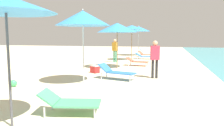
# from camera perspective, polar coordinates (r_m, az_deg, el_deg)

# --- Properties ---
(umbrella_third) EXTENTS (1.90, 1.90, 2.61)m
(umbrella_third) POSITION_cam_1_polar(r_m,az_deg,el_deg) (4.68, -25.89, 13.59)
(umbrella_third) COLOR #4C4C51
(umbrella_third) RESTS_ON ground
(lounger_third_shoreside) EXTENTS (1.48, 0.94, 0.55)m
(lounger_third_shoreside) POSITION_cam_1_polar(r_m,az_deg,el_deg) (5.23, -10.90, -9.77)
(lounger_third_shoreside) COLOR #4CA572
(lounger_third_shoreside) RESTS_ON ground
(umbrella_fourth) EXTENTS (2.04, 2.04, 2.80)m
(umbrella_fourth) POSITION_cam_1_polar(r_m,az_deg,el_deg) (8.38, -7.57, 11.45)
(umbrella_fourth) COLOR silver
(umbrella_fourth) RESTS_ON ground
(lounger_fourth_shoreside) EXTENTS (1.67, 0.93, 0.64)m
(lounger_fourth_shoreside) POSITION_cam_1_polar(r_m,az_deg,el_deg) (9.20, 1.17, -2.21)
(lounger_fourth_shoreside) COLOR blue
(lounger_fourth_shoreside) RESTS_ON ground
(umbrella_fifth) EXTENTS (2.28, 2.28, 2.63)m
(umbrella_fifth) POSITION_cam_1_polar(r_m,az_deg,el_deg) (12.54, 1.35, 9.15)
(umbrella_fifth) COLOR olive
(umbrella_fifth) RESTS_ON ground
(lounger_fifth_shoreside) EXTENTS (1.38, 0.68, 0.52)m
(lounger_fifth_shoreside) POSITION_cam_1_polar(r_m,az_deg,el_deg) (13.68, 6.55, 0.47)
(lounger_fifth_shoreside) COLOR #D8593F
(lounger_fifth_shoreside) RESTS_ON ground
(umbrella_sixth) EXTENTS (1.81, 1.81, 2.72)m
(umbrella_sixth) POSITION_cam_1_polar(r_m,az_deg,el_deg) (16.81, 5.17, 9.18)
(umbrella_sixth) COLOR olive
(umbrella_sixth) RESTS_ON ground
(lounger_sixth_shoreside) EXTENTS (1.59, 0.69, 0.50)m
(lounger_sixth_shoreside) POSITION_cam_1_polar(r_m,az_deg,el_deg) (18.00, 8.50, 1.81)
(lounger_sixth_shoreside) COLOR blue
(lounger_sixth_shoreside) RESTS_ON ground
(umbrella_farthest) EXTENTS (2.19, 2.19, 2.84)m
(umbrella_farthest) POSITION_cam_1_polar(r_m,az_deg,el_deg) (21.18, 6.93, 8.77)
(umbrella_farthest) COLOR silver
(umbrella_farthest) RESTS_ON ground
(lounger_farthest_shoreside) EXTENTS (1.42, 0.75, 0.65)m
(lounger_farthest_shoreside) POSITION_cam_1_polar(r_m,az_deg,el_deg) (22.28, 8.75, 2.95)
(lounger_farthest_shoreside) COLOR blue
(lounger_farthest_shoreside) RESTS_ON ground
(lounger_farthest_inland) EXTENTS (1.47, 0.79, 0.53)m
(lounger_farthest_inland) POSITION_cam_1_polar(r_m,az_deg,el_deg) (20.14, 8.71, 2.32)
(lounger_farthest_inland) COLOR #D8593F
(lounger_farthest_inland) RESTS_ON ground
(person_walking_near) EXTENTS (0.42, 0.35, 1.63)m
(person_walking_near) POSITION_cam_1_polar(r_m,az_deg,el_deg) (15.52, 0.76, 3.84)
(person_walking_near) COLOR #3F9972
(person_walking_near) RESTS_ON ground
(person_walking_far) EXTENTS (0.41, 0.31, 1.62)m
(person_walking_far) POSITION_cam_1_polar(r_m,az_deg,el_deg) (9.57, 11.07, 1.89)
(person_walking_far) COLOR #262628
(person_walking_far) RESTS_ON ground
(beach_ball) EXTENTS (0.25, 0.25, 0.25)m
(beach_ball) POSITION_cam_1_polar(r_m,az_deg,el_deg) (8.65, -24.17, -4.83)
(beach_ball) COLOR #3FB266
(beach_ball) RESTS_ON ground
(cooler_box) EXTENTS (0.52, 0.49, 0.39)m
(cooler_box) POSITION_cam_1_polar(r_m,az_deg,el_deg) (10.96, -4.47, -1.53)
(cooler_box) COLOR red
(cooler_box) RESTS_ON ground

